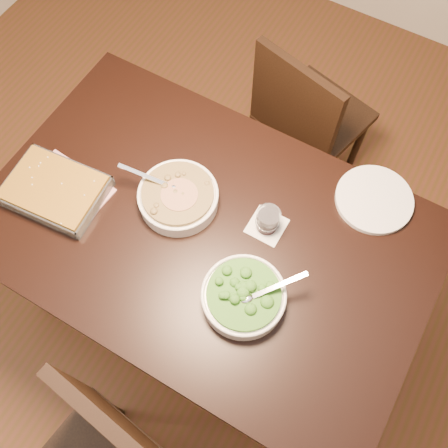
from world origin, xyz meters
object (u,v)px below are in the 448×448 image
(table, at_px, (207,243))
(stew_bowl, at_px, (178,197))
(wine_tumbler, at_px, (268,220))
(broccoli_bowl, at_px, (244,296))
(dinner_plate, at_px, (374,199))
(chair_far, at_px, (305,118))
(baking_dish, at_px, (55,190))

(table, xyz_separation_m, stew_bowl, (-0.13, 0.04, 0.13))
(stew_bowl, bearing_deg, wine_tumbler, 12.88)
(stew_bowl, xyz_separation_m, broccoli_bowl, (0.33, -0.18, -0.00))
(dinner_plate, relative_size, chair_far, 0.29)
(stew_bowl, distance_m, wine_tumbler, 0.29)
(table, bearing_deg, baking_dish, -165.06)
(table, distance_m, baking_dish, 0.51)
(table, xyz_separation_m, wine_tumbler, (0.16, 0.11, 0.14))
(stew_bowl, relative_size, baking_dish, 0.87)
(table, height_order, broccoli_bowl, broccoli_bowl)
(broccoli_bowl, distance_m, dinner_plate, 0.54)
(stew_bowl, xyz_separation_m, chair_far, (0.14, 0.72, -0.31))
(table, relative_size, wine_tumbler, 16.83)
(broccoli_bowl, bearing_deg, baking_dish, 179.33)
(dinner_plate, bearing_deg, baking_dish, -151.30)
(broccoli_bowl, bearing_deg, stew_bowl, 151.70)
(chair_far, bearing_deg, table, 102.80)
(stew_bowl, relative_size, chair_far, 0.33)
(wine_tumbler, height_order, dinner_plate, wine_tumbler)
(table, bearing_deg, broccoli_bowl, -33.02)
(table, xyz_separation_m, broccoli_bowl, (0.21, -0.14, 0.13))
(table, xyz_separation_m, dinner_plate, (0.41, 0.36, 0.10))
(stew_bowl, bearing_deg, dinner_plate, 30.47)
(dinner_plate, distance_m, chair_far, 0.63)
(table, distance_m, chair_far, 0.78)
(baking_dish, distance_m, dinner_plate, 1.02)
(baking_dish, xyz_separation_m, dinner_plate, (0.89, 0.49, -0.02))
(broccoli_bowl, distance_m, chair_far, 0.97)
(broccoli_bowl, relative_size, baking_dish, 0.76)
(broccoli_bowl, xyz_separation_m, baking_dish, (-0.69, 0.01, -0.01))
(stew_bowl, height_order, dinner_plate, stew_bowl)
(baking_dish, bearing_deg, chair_far, 55.18)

